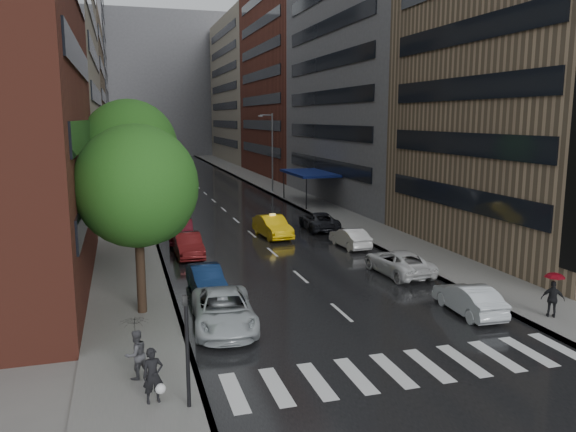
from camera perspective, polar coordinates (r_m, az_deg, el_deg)
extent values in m
plane|color=gray|center=(22.35, 9.39, -12.97)|extent=(220.00, 220.00, 0.00)
cube|color=black|center=(69.59, -8.88, 2.70)|extent=(14.00, 140.00, 0.01)
cube|color=gray|center=(68.97, -16.31, 2.41)|extent=(4.00, 140.00, 0.15)
cube|color=gray|center=(71.33, -1.69, 3.04)|extent=(4.00, 140.00, 0.15)
cube|color=silver|center=(18.83, -5.50, -17.42)|extent=(0.55, 2.80, 0.01)
cube|color=silver|center=(19.11, -1.20, -16.94)|extent=(0.55, 2.80, 0.01)
cube|color=silver|center=(19.48, 2.94, -16.39)|extent=(0.55, 2.80, 0.01)
cube|color=silver|center=(19.95, 6.89, -15.79)|extent=(0.55, 2.80, 0.01)
cube|color=silver|center=(20.51, 10.61, -15.15)|extent=(0.55, 2.80, 0.01)
cube|color=silver|center=(21.14, 14.10, -14.49)|extent=(0.55, 2.80, 0.01)
cube|color=silver|center=(21.84, 17.36, -13.83)|extent=(0.55, 2.80, 0.01)
cube|color=silver|center=(22.61, 20.38, -13.17)|extent=(0.55, 2.80, 0.01)
cube|color=silver|center=(23.44, 23.19, -12.52)|extent=(0.55, 2.80, 0.01)
cube|color=silver|center=(24.32, 25.79, -11.90)|extent=(0.55, 2.80, 0.01)
cube|color=gray|center=(55.38, -23.60, 17.83)|extent=(8.00, 28.00, 34.00)
cube|color=#937A5B|center=(82.67, -21.01, 10.94)|extent=(8.00, 28.00, 22.00)
cube|color=slate|center=(113.06, -20.14, 14.62)|extent=(8.00, 32.00, 38.00)
cube|color=#937A5B|center=(39.40, 22.83, 18.48)|extent=(8.00, 20.00, 30.00)
cube|color=slate|center=(59.67, 7.56, 13.09)|extent=(8.00, 28.00, 24.00)
cube|color=maroon|center=(86.42, -0.24, 16.16)|extent=(8.00, 28.00, 36.00)
cube|color=gray|center=(115.13, -4.56, 12.59)|extent=(8.00, 32.00, 28.00)
cube|color=slate|center=(136.94, -13.05, 12.78)|extent=(40.00, 14.00, 32.00)
cylinder|color=#382619|center=(25.47, -14.77, -4.80)|extent=(0.40, 0.40, 4.62)
sphere|color=#1E5116|center=(24.83, -15.12, 2.97)|extent=(5.29, 5.29, 5.29)
cylinder|color=#382619|center=(38.63, -15.51, 0.74)|extent=(0.40, 0.40, 5.42)
sphere|color=#1E5116|center=(38.22, -15.79, 6.76)|extent=(6.19, 6.19, 6.19)
cylinder|color=#382619|center=(50.09, -15.77, 1.93)|extent=(0.40, 0.40, 3.98)
sphere|color=#1E5116|center=(49.79, -15.93, 5.33)|extent=(4.54, 4.54, 4.54)
imported|color=yellow|center=(41.13, -1.58, -1.07)|extent=(2.06, 4.92, 1.58)
imported|color=silver|center=(23.81, -6.56, -9.50)|extent=(2.94, 5.59, 1.50)
imported|color=#112650|center=(28.43, -8.30, -6.42)|extent=(1.62, 4.25, 1.38)
imported|color=#5A1213|center=(35.90, -10.12, -2.93)|extent=(1.66, 4.55, 1.49)
imported|color=#4F0F19|center=(40.17, -10.85, -1.52)|extent=(1.98, 4.85, 1.56)
imported|color=black|center=(48.01, -11.83, 0.26)|extent=(2.11, 5.14, 1.49)
imported|color=silver|center=(53.31, -12.33, 1.25)|extent=(2.80, 5.72, 1.60)
imported|color=#11154F|center=(59.94, -12.83, 2.18)|extent=(3.16, 5.99, 1.61)
imported|color=silver|center=(26.56, 17.89, -8.01)|extent=(1.66, 4.22, 1.37)
imported|color=silver|center=(32.04, 11.14, -4.63)|extent=(2.56, 5.08, 1.38)
imported|color=white|center=(38.14, 6.31, -2.20)|extent=(1.60, 4.07, 1.32)
imported|color=black|center=(43.82, 3.16, -0.51)|extent=(2.72, 5.22, 1.40)
imported|color=black|center=(18.00, -13.56, -15.48)|extent=(0.68, 0.49, 1.71)
sphere|color=white|center=(18.09, -12.83, -16.74)|extent=(0.32, 0.32, 0.32)
imported|color=#49484D|center=(19.65, -15.17, -13.41)|extent=(1.01, 0.95, 1.65)
imported|color=black|center=(19.34, -15.28, -11.17)|extent=(0.96, 0.98, 0.88)
imported|color=black|center=(26.94, 25.31, -7.64)|extent=(0.99, 0.87, 1.60)
imported|color=maroon|center=(26.71, 25.44, -5.90)|extent=(0.82, 0.82, 0.72)
cylinder|color=black|center=(17.24, -10.17, -13.82)|extent=(0.12, 0.12, 3.20)
imported|color=black|center=(16.73, -10.31, -9.42)|extent=(0.18, 0.15, 0.90)
cylinder|color=gray|center=(48.62, -14.94, 4.90)|extent=(0.18, 0.18, 9.00)
cube|color=gray|center=(48.52, -13.49, 9.92)|extent=(0.50, 0.22, 0.16)
cylinder|color=gray|center=(65.80, -1.60, 6.46)|extent=(0.18, 0.18, 9.00)
cube|color=gray|center=(65.33, -2.82, 10.12)|extent=(0.50, 0.22, 0.16)
cube|color=navy|center=(56.72, 2.21, 4.38)|extent=(4.00, 8.00, 0.25)
cylinder|color=black|center=(52.80, 1.88, 2.33)|extent=(0.12, 0.12, 3.00)
cylinder|color=black|center=(60.00, -0.42, 3.25)|extent=(0.12, 0.12, 3.00)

